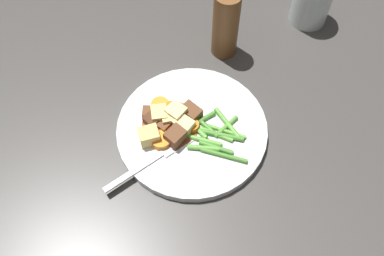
{
  "coord_description": "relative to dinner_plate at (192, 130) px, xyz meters",
  "views": [
    {
      "loc": [
        -0.13,
        0.38,
        0.69
      ],
      "look_at": [
        0.0,
        0.0,
        0.02
      ],
      "focal_mm": 41.85,
      "sensor_mm": 36.0,
      "label": 1
    }
  ],
  "objects": [
    {
      "name": "potato_chunk_3",
      "position": [
        0.03,
        -0.01,
        0.02
      ],
      "size": [
        0.04,
        0.04,
        0.03
      ],
      "primitive_type": "cube",
      "rotation": [
        0.0,
        0.0,
        4.35
      ],
      "color": "#EAD68C",
      "rests_on": "dinner_plate"
    },
    {
      "name": "green_bean_6",
      "position": [
        -0.01,
        -0.0,
        0.01
      ],
      "size": [
        0.05,
        0.03,
        0.01
      ],
      "primitive_type": "cylinder",
      "rotation": [
        0.0,
        1.57,
        -0.54
      ],
      "color": "#66AD42",
      "rests_on": "dinner_plate"
    },
    {
      "name": "meat_chunk_0",
      "position": [
        0.01,
        -0.02,
        0.02
      ],
      "size": [
        0.04,
        0.04,
        0.02
      ],
      "primitive_type": "cube",
      "rotation": [
        0.0,
        0.0,
        4.29
      ],
      "color": "brown",
      "rests_on": "dinner_plate"
    },
    {
      "name": "carrot_slice_0",
      "position": [
        -0.0,
        0.0,
        0.02
      ],
      "size": [
        0.03,
        0.03,
        0.01
      ],
      "primitive_type": "cylinder",
      "rotation": [
        0.0,
        0.0,
        4.81
      ],
      "color": "orange",
      "rests_on": "dinner_plate"
    },
    {
      "name": "meat_chunk_1",
      "position": [
        0.07,
        0.01,
        0.02
      ],
      "size": [
        0.03,
        0.03,
        0.02
      ],
      "primitive_type": "cube",
      "rotation": [
        0.0,
        0.0,
        5.79
      ],
      "color": "#4C2B19",
      "rests_on": "dinner_plate"
    },
    {
      "name": "potato_chunk_0",
      "position": [
        0.01,
        0.01,
        0.02
      ],
      "size": [
        0.04,
        0.03,
        0.02
      ],
      "primitive_type": "cube",
      "rotation": [
        0.0,
        0.0,
        1.24
      ],
      "color": "#EAD68C",
      "rests_on": "dinner_plate"
    },
    {
      "name": "green_bean_5",
      "position": [
        -0.05,
        0.03,
        0.01
      ],
      "size": [
        0.06,
        0.01,
        0.01
      ],
      "primitive_type": "cylinder",
      "rotation": [
        0.0,
        1.57,
        -0.05
      ],
      "color": "#4C8E33",
      "rests_on": "dinner_plate"
    },
    {
      "name": "pepper_mill",
      "position": [
        -0.0,
        -0.2,
        0.06
      ],
      "size": [
        0.05,
        0.05,
        0.15
      ],
      "primitive_type": "cylinder",
      "color": "brown",
      "rests_on": "ground_plane"
    },
    {
      "name": "green_bean_10",
      "position": [
        -0.01,
        -0.02,
        0.01
      ],
      "size": [
        0.05,
        0.06,
        0.01
      ],
      "primitive_type": "cylinder",
      "rotation": [
        0.0,
        1.57,
        0.9
      ],
      "color": "#4C8E33",
      "rests_on": "dinner_plate"
    },
    {
      "name": "green_bean_2",
      "position": [
        -0.04,
        0.0,
        0.01
      ],
      "size": [
        0.08,
        0.02,
        0.01
      ],
      "primitive_type": "cylinder",
      "rotation": [
        0.0,
        1.57,
        -0.1
      ],
      "color": "#66AD42",
      "rests_on": "dinner_plate"
    },
    {
      "name": "carrot_slice_5",
      "position": [
        0.07,
        -0.03,
        0.01
      ],
      "size": [
        0.05,
        0.05,
        0.01
      ],
      "primitive_type": "cylinder",
      "rotation": [
        0.0,
        0.0,
        3.8
      ],
      "color": "orange",
      "rests_on": "dinner_plate"
    },
    {
      "name": "meat_chunk_2",
      "position": [
        0.05,
        0.02,
        0.02
      ],
      "size": [
        0.02,
        0.03,
        0.02
      ],
      "primitive_type": "cube",
      "rotation": [
        0.0,
        0.0,
        5.92
      ],
      "color": "brown",
      "rests_on": "dinner_plate"
    },
    {
      "name": "carrot_slice_4",
      "position": [
        0.06,
        0.03,
        0.01
      ],
      "size": [
        0.03,
        0.03,
        0.01
      ],
      "primitive_type": "cylinder",
      "rotation": [
        0.0,
        0.0,
        5.59
      ],
      "color": "orange",
      "rests_on": "dinner_plate"
    },
    {
      "name": "dinner_plate",
      "position": [
        0.0,
        0.0,
        0.0
      ],
      "size": [
        0.27,
        0.27,
        0.02
      ],
      "primitive_type": "cylinder",
      "color": "white",
      "rests_on": "ground_plane"
    },
    {
      "name": "carrot_slice_2",
      "position": [
        0.03,
        0.01,
        0.01
      ],
      "size": [
        0.03,
        0.03,
        0.01
      ],
      "primitive_type": "cylinder",
      "rotation": [
        0.0,
        0.0,
        4.89
      ],
      "color": "orange",
      "rests_on": "dinner_plate"
    },
    {
      "name": "meat_chunk_3",
      "position": [
        0.08,
        0.0,
        0.02
      ],
      "size": [
        0.03,
        0.03,
        0.02
      ],
      "primitive_type": "cube",
      "rotation": [
        0.0,
        0.0,
        5.0
      ],
      "color": "brown",
      "rests_on": "dinner_plate"
    },
    {
      "name": "green_bean_8",
      "position": [
        -0.02,
        -0.01,
        0.01
      ],
      "size": [
        0.06,
        0.03,
        0.01
      ],
      "primitive_type": "cylinder",
      "rotation": [
        0.0,
        1.57,
        -0.47
      ],
      "color": "#4C8E33",
      "rests_on": "dinner_plate"
    },
    {
      "name": "fork",
      "position": [
        0.04,
        0.08,
        0.01
      ],
      "size": [
        0.11,
        0.15,
        0.0
      ],
      "color": "silver",
      "rests_on": "dinner_plate"
    },
    {
      "name": "green_bean_1",
      "position": [
        -0.06,
        -0.01,
        0.01
      ],
      "size": [
        0.08,
        0.01,
        0.01
      ],
      "primitive_type": "cylinder",
      "rotation": [
        0.0,
        1.57,
        -0.04
      ],
      "color": "#66AD42",
      "rests_on": "dinner_plate"
    },
    {
      "name": "stew_sauce",
      "position": [
        0.04,
        0.01,
        0.01
      ],
      "size": [
        0.1,
        0.1,
        0.0
      ],
      "primitive_type": "cylinder",
      "color": "#93381E",
      "rests_on": "dinner_plate"
    },
    {
      "name": "green_bean_3",
      "position": [
        -0.06,
        -0.02,
        0.01
      ],
      "size": [
        0.03,
        0.05,
        0.01
      ],
      "primitive_type": "cylinder",
      "rotation": [
        0.0,
        1.57,
        1.1
      ],
      "color": "#599E38",
      "rests_on": "dinner_plate"
    },
    {
      "name": "potato_chunk_2",
      "position": [
        0.04,
        0.0,
        0.02
      ],
      "size": [
        0.04,
        0.04,
        0.02
      ],
      "primitive_type": "cube",
      "rotation": [
        0.0,
        0.0,
        2.11
      ],
      "color": "#E5CC7A",
      "rests_on": "dinner_plate"
    },
    {
      "name": "green_bean_11",
      "position": [
        -0.06,
        -0.03,
        0.01
      ],
      "size": [
        0.06,
        0.05,
        0.01
      ],
      "primitive_type": "cylinder",
      "rotation": [
        0.0,
        1.57,
        -0.68
      ],
      "color": "#66AD42",
      "rests_on": "dinner_plate"
    },
    {
      "name": "potato_chunk_1",
      "position": [
        0.06,
        -0.0,
        0.02
      ],
      "size": [
        0.04,
        0.04,
        0.03
      ],
      "primitive_type": "cube",
      "rotation": [
        0.0,
        0.0,
        3.6
      ],
      "color": "#E5CC7A",
      "rests_on": "dinner_plate"
    },
    {
      "name": "meat_chunk_4",
      "position": [
        0.02,
        0.03,
        0.02
      ],
      "size": [
        0.04,
        0.04,
        0.03
      ],
      "primitive_type": "cube",
      "rotation": [
        0.0,
        0.0,
        5.86
      ],
      "color": "brown",
      "rests_on": "dinner_plate"
    },
    {
      "name": "green_bean_9",
      "position": [
        -0.02,
        0.02,
        0.01
      ],
      "size": [
        0.07,
        0.01,
        0.01
      ],
      "primitive_type": "cylinder",
      "rotation": [
        0.0,
        1.57,
        0.03
      ],
      "color": "#66AD42",
      "rests_on": "dinner_plate"
    },
    {
      "name": "carrot_slice_1",
      "position": [
        0.04,
        0.04,
        0.02
      ],
      "size": [
        0.05,
        0.05,
        0.01
      ],
      "primitive_type": "cylinder",
      "rotation": [
        0.0,
        0.0,
        2.07
      ],
      "color": "orange",
      "rests_on": "dinner_plate"
    },
    {
      "name": "green_bean_4",
      "position": [
        -0.05,
        -0.0,
        0.01
      ],
      "size": [
        0.08,
        0.02,
        0.01
      ],
      "primitive_type": "cylinder",
      "rotation": [
        0.0,
        1.57,
        0.09
      ],
      "color": "#4C8E33",
      "rests_on": "dinner_plate"
    },
    {
      "name": "water_glass",
      "position": [
        -0.14,
        -0.34,
        0.04
      ],
      "size": [
        0.08,
        0.08,
        0.1
      ],
      "primitive_type": "cylinder",
      "color": "silver",
      "rests_on": "ground_plane"
    },
    {
      "name": "potato_chunk_4",
      "position": [
        0.06,
        0.05,
        0.02
      ],
      "size": [
        0.04,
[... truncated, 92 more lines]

